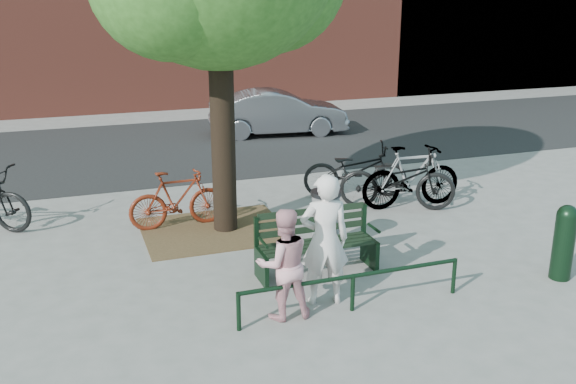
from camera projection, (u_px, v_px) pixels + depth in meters
name	position (u px, v px, depth m)	size (l,w,h in m)	color
ground	(317.00, 273.00, 9.30)	(90.00, 90.00, 0.00)	gray
dirt_pit	(214.00, 230.00, 10.95)	(2.40, 2.00, 0.02)	brown
road	(196.00, 146.00, 16.94)	(40.00, 7.00, 0.01)	black
park_bench	(315.00, 241.00, 9.22)	(1.74, 0.54, 0.97)	black
guard_railing	(353.00, 282.00, 8.10)	(3.06, 0.06, 0.51)	black
person_left	(325.00, 240.00, 8.19)	(0.64, 0.42, 1.75)	silver
person_right	(284.00, 264.00, 7.86)	(0.69, 0.54, 1.43)	#D08F98
bollard	(564.00, 240.00, 8.97)	(0.29, 0.29, 1.10)	black
litter_bin	(325.00, 221.00, 9.99)	(0.48, 0.48, 0.97)	gray
bicycle_b	(178.00, 199.00, 10.97)	(0.48, 1.69, 1.01)	#571A0C
bicycle_c	(355.00, 170.00, 12.63)	(0.71, 2.04, 1.07)	black
bicycle_d	(411.00, 176.00, 11.99)	(0.56, 1.99, 1.19)	gray
bicycle_e	(397.00, 180.00, 11.90)	(0.75, 2.14, 1.12)	black
parked_car	(278.00, 113.00, 18.08)	(1.34, 3.84, 1.26)	slate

